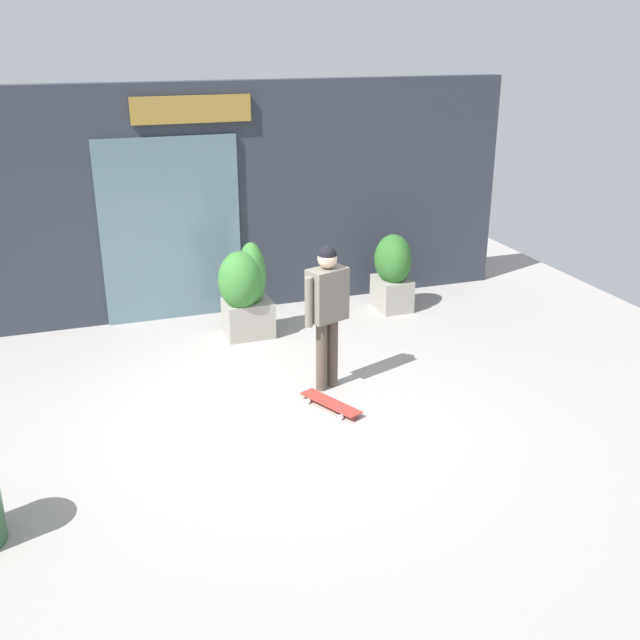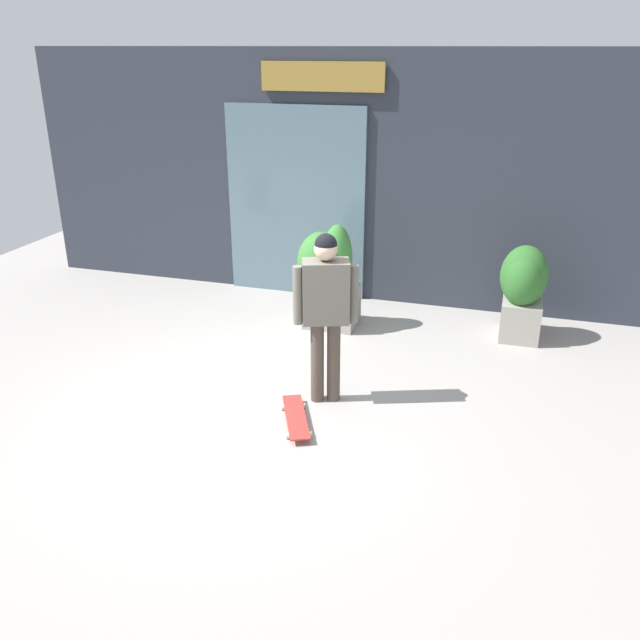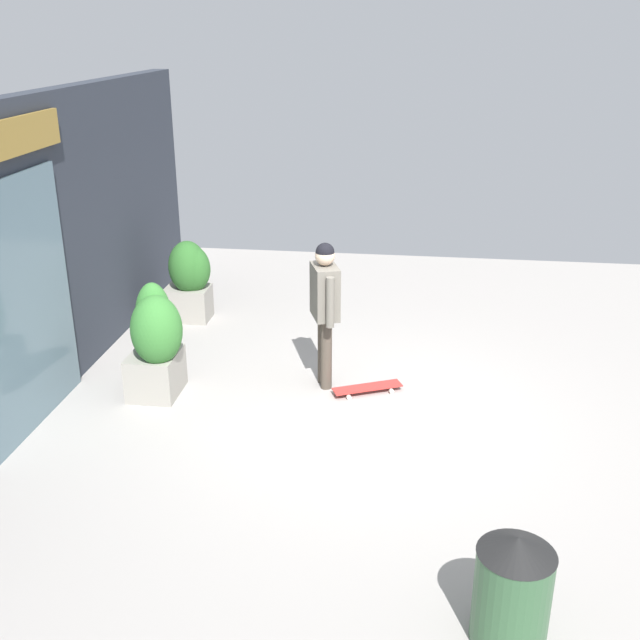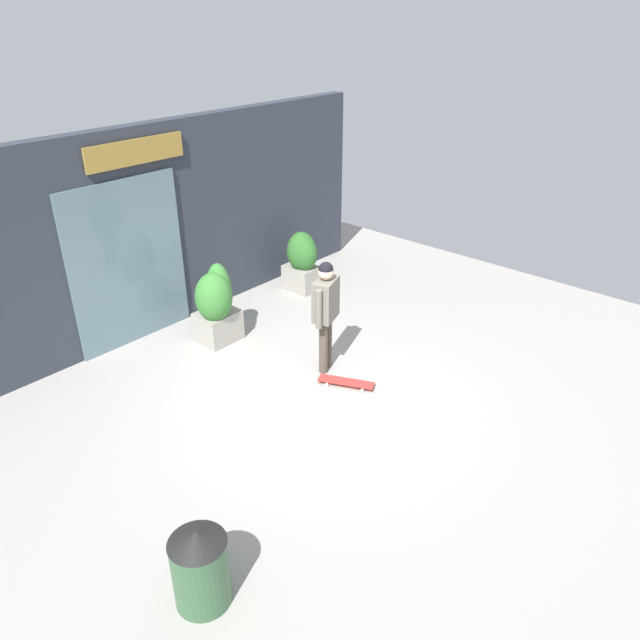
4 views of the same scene
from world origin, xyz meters
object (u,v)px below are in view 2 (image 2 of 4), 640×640
object	(u,v)px
skateboard	(296,417)
planter_box_left	(523,288)
planter_box_right	(328,276)
skateboarder	(326,302)

from	to	relation	value
skateboard	planter_box_left	bearing A→B (deg)	119.04
skateboard	planter_box_right	distance (m)	2.43
planter_box_left	planter_box_right	xyz separation A→B (m)	(-2.30, -0.32, 0.03)
planter_box_right	skateboard	bearing A→B (deg)	-81.14
planter_box_left	skateboard	bearing A→B (deg)	-126.27
skateboard	skateboarder	bearing A→B (deg)	140.03
skateboarder	planter_box_left	size ratio (longest dim) A/B	1.49
skateboard	planter_box_right	xyz separation A→B (m)	(-0.36, 2.33, 0.60)
skateboarder	skateboard	bearing A→B (deg)	-35.00
skateboarder	skateboard	size ratio (longest dim) A/B	2.12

